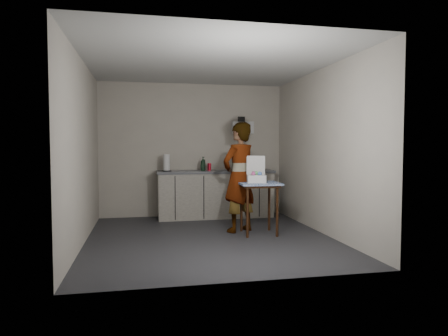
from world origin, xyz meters
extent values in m
plane|color=#28282D|center=(0.00, 0.00, 0.00)|extent=(4.00, 4.00, 0.00)
cube|color=beige|center=(0.00, 1.99, 1.30)|extent=(3.60, 0.02, 2.60)
cube|color=beige|center=(1.79, 0.00, 1.30)|extent=(0.02, 4.00, 2.60)
cube|color=beige|center=(-1.79, 0.00, 1.30)|extent=(0.02, 4.00, 2.60)
cube|color=silver|center=(0.00, 0.00, 2.60)|extent=(3.60, 4.00, 0.01)
cube|color=black|center=(0.40, 1.70, 0.04)|extent=(2.20, 0.52, 0.08)
cube|color=beige|center=(0.40, 1.70, 0.43)|extent=(2.20, 0.58, 0.86)
cube|color=#51535C|center=(0.40, 1.70, 0.89)|extent=(2.24, 0.62, 0.05)
cube|color=black|center=(-0.40, 1.41, 0.43)|extent=(0.02, 0.01, 0.80)
cube|color=black|center=(0.13, 1.41, 0.43)|extent=(0.02, 0.01, 0.80)
cube|color=black|center=(0.67, 1.41, 0.43)|extent=(0.01, 0.01, 0.80)
cube|color=black|center=(1.20, 1.41, 0.43)|extent=(0.02, 0.01, 0.80)
cube|color=white|center=(1.00, 1.92, 1.75)|extent=(0.42, 0.16, 0.24)
cube|color=white|center=(1.00, 1.97, 1.61)|extent=(0.30, 0.06, 0.04)
cube|color=black|center=(0.95, 1.83, 1.91)|extent=(0.14, 0.02, 0.10)
cylinder|color=black|center=(0.56, -0.11, 0.37)|extent=(0.04, 0.04, 0.75)
cylinder|color=black|center=(1.02, -0.13, 0.37)|extent=(0.04, 0.04, 0.75)
cylinder|color=black|center=(0.58, 0.35, 0.37)|extent=(0.04, 0.04, 0.75)
cylinder|color=black|center=(1.04, 0.33, 0.37)|extent=(0.04, 0.04, 0.75)
cube|color=black|center=(0.80, 0.11, 0.77)|extent=(0.58, 0.58, 0.04)
cube|color=navy|center=(0.80, 0.11, 0.80)|extent=(0.66, 0.66, 0.03)
imported|color=#B2A593|center=(0.54, 0.34, 0.88)|extent=(0.77, 0.69, 1.76)
imported|color=black|center=(0.15, 1.62, 1.04)|extent=(0.14, 0.14, 0.27)
cylinder|color=red|center=(0.29, 1.72, 0.98)|extent=(0.07, 0.07, 0.14)
cylinder|color=black|center=(0.17, 1.72, 1.02)|extent=(0.06, 0.06, 0.21)
cylinder|color=black|center=(-0.54, 1.61, 0.92)|extent=(0.18, 0.18, 0.02)
cylinder|color=white|center=(-0.54, 1.61, 1.08)|extent=(0.12, 0.12, 0.30)
cube|color=silver|center=(1.01, 1.71, 0.92)|extent=(0.39, 0.30, 0.02)
cylinder|color=silver|center=(0.83, 1.59, 1.06)|extent=(0.01, 0.01, 0.26)
cylinder|color=silver|center=(1.19, 1.59, 1.06)|extent=(0.01, 0.01, 0.26)
cylinder|color=silver|center=(0.83, 1.84, 1.06)|extent=(0.01, 0.01, 0.26)
cylinder|color=silver|center=(1.19, 1.84, 1.06)|extent=(0.01, 0.01, 0.26)
cylinder|color=white|center=(0.91, 1.71, 1.04)|extent=(0.05, 0.22, 0.22)
cylinder|color=white|center=(0.99, 1.71, 1.04)|extent=(0.05, 0.22, 0.22)
cylinder|color=white|center=(1.07, 1.71, 1.04)|extent=(0.05, 0.22, 0.22)
cube|color=white|center=(0.76, 0.11, 0.82)|extent=(0.35, 0.35, 0.01)
cube|color=white|center=(0.73, -0.03, 0.88)|extent=(0.29, 0.07, 0.11)
cube|color=white|center=(0.79, 0.25, 0.88)|extent=(0.29, 0.07, 0.11)
cube|color=white|center=(0.62, 0.14, 0.88)|extent=(0.07, 0.29, 0.11)
cube|color=white|center=(0.90, 0.08, 0.88)|extent=(0.07, 0.29, 0.11)
cube|color=white|center=(0.79, 0.26, 1.08)|extent=(0.29, 0.07, 0.29)
cylinder|color=white|center=(0.76, 0.11, 0.88)|extent=(0.20, 0.20, 0.11)
sphere|color=#EF58AF|center=(0.71, 0.09, 0.95)|extent=(0.07, 0.07, 0.07)
sphere|color=#5D96FF|center=(0.80, 0.07, 0.95)|extent=(0.07, 0.07, 0.07)
sphere|color=#62EE76|center=(0.77, 0.16, 0.95)|extent=(0.07, 0.07, 0.07)
sphere|color=#EF58AF|center=(0.73, 0.17, 0.95)|extent=(0.07, 0.07, 0.07)
camera|label=1|loc=(-0.99, -5.86, 1.38)|focal=32.00mm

